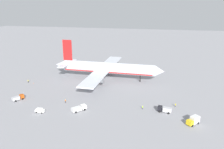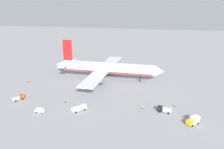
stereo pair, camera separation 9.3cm
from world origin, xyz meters
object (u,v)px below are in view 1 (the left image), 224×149
object	(u,v)px
service_van	(40,110)
traffic_cone_2	(34,83)
service_truck_3	(165,109)
ground_worker_2	(143,107)
service_truck_2	(79,108)
ground_worker_0	(175,105)
traffic_cone_1	(144,66)
traffic_cone_0	(137,64)
service_truck_0	(194,120)
ground_worker_1	(28,81)
service_truck_1	(18,98)
ground_worker_3	(65,101)
baggage_cart_0	(75,60)
airliner	(106,68)

from	to	relation	value
service_van	traffic_cone_2	bearing A→B (deg)	124.85
service_truck_3	ground_worker_2	bearing A→B (deg)	174.65
service_truck_2	ground_worker_0	xyz separation A→B (m)	(42.36, 13.79, -0.36)
traffic_cone_1	service_truck_3	bearing A→B (deg)	-78.12
service_truck_3	service_truck_2	bearing A→B (deg)	-169.35
ground_worker_2	traffic_cone_0	size ratio (longest dim) A/B	3.20
service_truck_0	ground_worker_1	bearing A→B (deg)	162.13
service_truck_1	ground_worker_3	bearing A→B (deg)	5.70
service_truck_2	ground_worker_2	bearing A→B (deg)	16.04
service_truck_1	traffic_cone_2	world-z (taller)	service_truck_1
ground_worker_1	service_truck_3	bearing A→B (deg)	-15.10
service_truck_0	baggage_cart_0	size ratio (longest dim) A/B	1.94
service_truck_2	ground_worker_0	size ratio (longest dim) A/B	3.89
ground_worker_2	traffic_cone_0	world-z (taller)	ground_worker_2
traffic_cone_0	traffic_cone_2	bearing A→B (deg)	-133.56
airliner	baggage_cart_0	world-z (taller)	airliner
service_truck_2	ground_worker_3	distance (m)	11.66
service_truck_3	ground_worker_0	xyz separation A→B (m)	(4.91, 6.75, -0.54)
service_van	traffic_cone_1	distance (m)	95.04
airliner	ground_worker_0	distance (m)	52.82
baggage_cart_0	traffic_cone_2	bearing A→B (deg)	-93.49
service_truck_2	traffic_cone_0	xyz separation A→B (m)	(15.80, 86.83, -0.98)
service_truck_2	ground_worker_1	size ratio (longest dim) A/B	3.84
ground_worker_1	traffic_cone_1	distance (m)	84.20
service_van	baggage_cart_0	world-z (taller)	service_van
service_truck_0	ground_worker_2	bearing A→B (deg)	157.24
service_truck_3	service_van	distance (m)	55.18
service_truck_3	service_van	bearing A→B (deg)	-167.07
service_truck_1	ground_worker_0	size ratio (longest dim) A/B	3.39
baggage_cart_0	traffic_cone_2	size ratio (longest dim) A/B	5.47
service_truck_1	service_van	xyz separation A→B (m)	(17.40, -9.58, -0.27)
service_truck_2	baggage_cart_0	distance (m)	93.71
traffic_cone_1	traffic_cone_2	bearing A→B (deg)	-139.04
baggage_cart_0	ground_worker_3	world-z (taller)	ground_worker_3
ground_worker_2	ground_worker_1	bearing A→B (deg)	163.63
traffic_cone_2	ground_worker_1	bearing A→B (deg)	171.68
service_truck_1	service_truck_2	distance (m)	34.01
service_truck_2	baggage_cart_0	size ratio (longest dim) A/B	2.26
service_truck_2	traffic_cone_0	distance (m)	88.26
ground_worker_2	ground_worker_3	size ratio (longest dim) A/B	0.98
ground_worker_2	traffic_cone_0	xyz separation A→B (m)	(-11.87, 78.87, -0.62)
service_truck_2	service_truck_0	bearing A→B (deg)	-1.02
airliner	ground_worker_1	size ratio (longest dim) A/B	39.77
ground_worker_0	traffic_cone_0	xyz separation A→B (m)	(-26.56, 73.04, -0.62)
service_truck_1	service_van	bearing A→B (deg)	-28.85
service_truck_0	service_truck_2	distance (m)	48.71
service_truck_1	traffic_cone_2	size ratio (longest dim) A/B	10.81
service_truck_3	service_van	size ratio (longest dim) A/B	1.53
ground_worker_1	ground_worker_2	xyz separation A→B (m)	(71.53, -21.02, -0.01)
service_truck_3	traffic_cone_2	distance (m)	80.13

